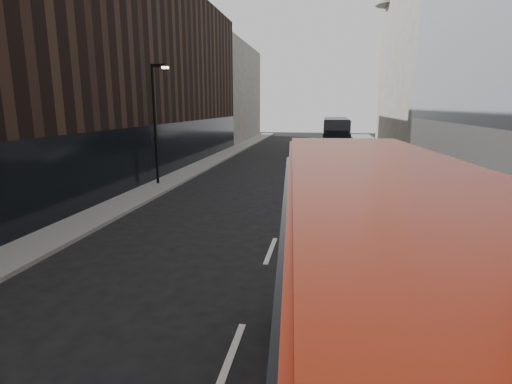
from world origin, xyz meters
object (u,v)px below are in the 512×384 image
at_px(grey_bus, 335,134).
at_px(car_c, 353,152).
at_px(street_lamp, 156,116).
at_px(red_bus, 389,340).
at_px(car_a, 353,178).
at_px(car_b, 316,161).

relative_size(grey_bus, car_c, 2.26).
height_order(street_lamp, red_bus, street_lamp).
distance_m(red_bus, car_c, 32.76).
distance_m(grey_bus, car_c, 6.76).
relative_size(car_a, car_c, 0.87).
bearing_deg(red_bus, grey_bus, 84.79).
relative_size(car_b, car_c, 0.93).
relative_size(car_a, car_b, 0.93).
distance_m(grey_bus, car_a, 20.18).
bearing_deg(red_bus, car_c, 82.14).
bearing_deg(car_c, red_bus, -91.61).
height_order(red_bus, car_a, red_bus).
distance_m(street_lamp, grey_bus, 23.50).
xyz_separation_m(street_lamp, car_b, (9.32, 7.06, -3.43)).
xyz_separation_m(street_lamp, grey_bus, (11.02, 20.63, -2.29)).
bearing_deg(car_c, street_lamp, -129.84).
distance_m(grey_bus, car_b, 13.73).
relative_size(red_bus, car_b, 2.26).
relative_size(red_bus, car_c, 2.11).
bearing_deg(car_c, car_b, -112.44).
xyz_separation_m(street_lamp, red_bus, (10.65, -18.54, -1.91)).
height_order(red_bus, grey_bus, red_bus).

